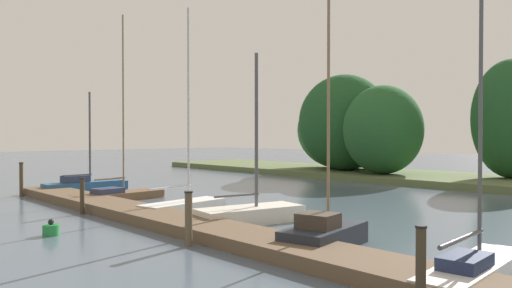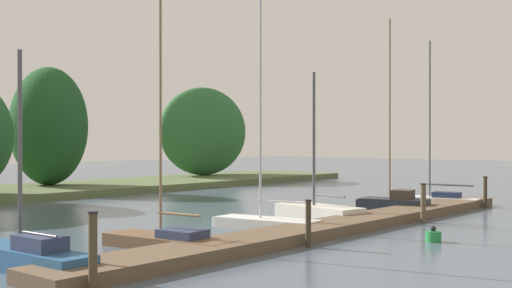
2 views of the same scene
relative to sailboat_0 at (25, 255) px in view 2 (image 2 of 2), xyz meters
The scene contains 12 objects.
dock_pier 10.62m from the sailboat_0, 10.70° to the right, with size 22.91×1.80×0.35m.
sailboat_0 is the anchor object (origin of this frame).
sailboat_1 4.12m from the sailboat_0, ahead, with size 1.59×4.41×8.29m.
sailboat_2 8.84m from the sailboat_0, ahead, with size 1.67×3.93×7.77m.
sailboat_3 12.39m from the sailboat_0, ahead, with size 1.88×3.97×5.65m.
sailboat_4 16.45m from the sailboat_0, ahead, with size 1.81×3.11×8.15m.
sailboat_5 20.37m from the sailboat_0, ahead, with size 1.37×4.33×7.70m.
mooring_piling_0 3.11m from the sailboat_0, 95.77° to the right, with size 0.20×0.20×1.62m.
mooring_piling_1 7.55m from the sailboat_0, 24.29° to the right, with size 0.18×0.18×1.35m.
mooring_piling_2 14.32m from the sailboat_0, 12.97° to the right, with size 0.22×0.22×1.45m.
mooring_piling_3 20.74m from the sailboat_0, ahead, with size 0.20×0.20×1.42m.
channel_buoy_1 11.42m from the sailboat_0, 28.08° to the right, with size 0.46×0.46×0.47m.
Camera 2 is at (-18.23, 2.62, 3.00)m, focal length 44.83 mm.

